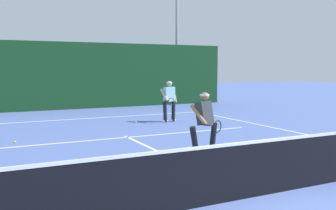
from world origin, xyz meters
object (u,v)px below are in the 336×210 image
Objects in this scene: tennis_ball_extra at (136,122)px; player_far at (169,99)px; tennis_ball at (15,142)px; light_pole at (177,28)px; player_near at (205,121)px.

player_far is at bearing -13.82° from tennis_ball_extra.
tennis_ball is at bearing 11.74° from player_far.
tennis_ball is 0.01× the size of light_pole.
player_far is 6.30m from tennis_ball.
player_near is at bearing 65.91° from player_far.
player_far is 1.61m from tennis_ball_extra.
light_pole is at bearing -136.47° from player_near.
tennis_ball_extra is at bearing -116.94° from player_near.
player_far is at bearing -129.74° from player_near.
player_near is 15.54m from light_pole.
tennis_ball_extra is at bearing -19.65° from player_far.
tennis_ball_extra is (-1.31, 0.32, -0.87)m from player_far.
player_far is 24.91× the size of tennis_ball_extra.
light_pole is (6.37, 13.67, 3.74)m from player_near.
tennis_ball is 5.14m from tennis_ball_extra.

